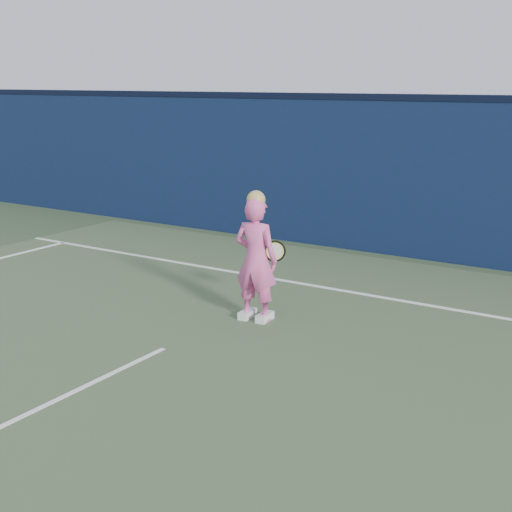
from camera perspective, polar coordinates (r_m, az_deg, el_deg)
The scene contains 6 objects.
ground at distance 7.13m, azimuth -12.63°, elevation -9.80°, with size 80.00×80.00×0.00m, color #354A2D.
backstop_wall at distance 12.10m, azimuth 9.40°, elevation 6.28°, with size 24.00×0.40×2.50m, color #0C1A37.
wall_cap at distance 12.00m, azimuth 9.65°, elevation 12.44°, with size 24.00×0.42×0.10m, color black.
player at distance 8.44m, azimuth 0.00°, elevation -0.24°, with size 0.57×0.40×1.58m.
racket at distance 8.86m, azimuth 1.36°, elevation 0.35°, with size 0.49×0.22×0.27m.
court_lines at distance 6.92m, azimuth -14.59°, elevation -10.56°, with size 11.00×12.04×0.01m.
Camera 1 is at (4.72, -4.53, 2.83)m, focal length 50.00 mm.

